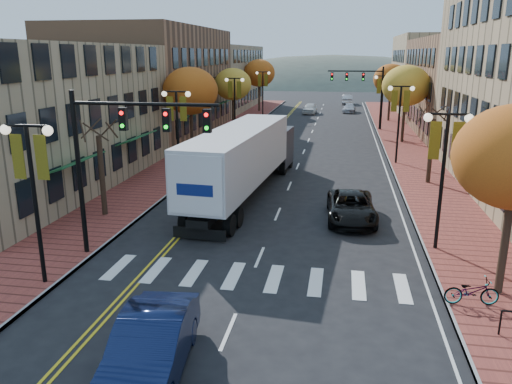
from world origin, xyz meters
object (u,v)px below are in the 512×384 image
at_px(navy_sedan, 151,347).
at_px(bicycle, 472,291).
at_px(black_suv, 351,207).
at_px(semi_truck, 246,155).

distance_m(navy_sedan, bicycle, 10.76).
xyz_separation_m(navy_sedan, bicycle, (9.35, 5.33, -0.21)).
bearing_deg(bicycle, black_suv, 18.07).
distance_m(black_suv, bicycle, 9.58).
bearing_deg(navy_sedan, black_suv, 62.67).
relative_size(semi_truck, navy_sedan, 3.37).
distance_m(semi_truck, navy_sedan, 17.89).
xyz_separation_m(semi_truck, black_suv, (6.27, -3.72, -1.78)).
height_order(black_suv, bicycle, black_suv).
height_order(navy_sedan, bicycle, navy_sedan).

